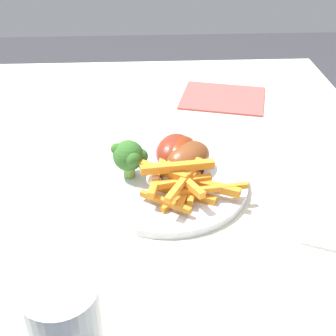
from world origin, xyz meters
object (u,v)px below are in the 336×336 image
object	(u,v)px
dining_table	(165,213)
chicken_drumstick_near	(173,152)
dinner_plate	(168,182)
broccoli_floret_front	(129,156)
chicken_drumstick_far	(186,159)
water_glass	(67,331)
carrot_fries_pile	(183,183)
chicken_drumstick_extra	(180,154)

from	to	relation	value
dining_table	chicken_drumstick_near	distance (m)	0.16
dinner_plate	chicken_drumstick_near	xyz separation A→B (m)	(0.04, -0.01, 0.03)
broccoli_floret_front	chicken_drumstick_far	distance (m)	0.09
chicken_drumstick_far	chicken_drumstick_near	bearing A→B (deg)	45.63
dinner_plate	water_glass	world-z (taller)	water_glass
broccoli_floret_front	chicken_drumstick_near	distance (m)	0.07
carrot_fries_pile	water_glass	distance (m)	0.29
dining_table	carrot_fries_pile	distance (m)	0.19
carrot_fries_pile	chicken_drumstick_near	xyz separation A→B (m)	(0.08, 0.01, 0.00)
chicken_drumstick_extra	chicken_drumstick_far	bearing A→B (deg)	-145.14
chicken_drumstick_near	water_glass	size ratio (longest dim) A/B	1.20
chicken_drumstick_far	chicken_drumstick_extra	xyz separation A→B (m)	(0.01, 0.01, 0.00)
chicken_drumstick_extra	dining_table	bearing A→B (deg)	26.50
carrot_fries_pile	dining_table	bearing A→B (deg)	9.88
dinner_plate	broccoli_floret_front	world-z (taller)	broccoli_floret_front
broccoli_floret_front	water_glass	size ratio (longest dim) A/B	0.54
carrot_fries_pile	dinner_plate	bearing A→B (deg)	24.66
dinner_plate	carrot_fries_pile	bearing A→B (deg)	-155.34
dinner_plate	chicken_drumstick_near	bearing A→B (deg)	-14.54
chicken_drumstick_near	chicken_drumstick_far	bearing A→B (deg)	-134.37
dinner_plate	broccoli_floret_front	size ratio (longest dim) A/B	4.09
carrot_fries_pile	chicken_drumstick_extra	xyz separation A→B (m)	(0.08, -0.00, 0.00)
dining_table	chicken_drumstick_extra	bearing A→B (deg)	-153.50
chicken_drumstick_near	water_glass	bearing A→B (deg)	160.83
chicken_drumstick_near	broccoli_floret_front	bearing A→B (deg)	113.49
carrot_fries_pile	broccoli_floret_front	bearing A→B (deg)	55.58
chicken_drumstick_far	chicken_drumstick_extra	bearing A→B (deg)	34.86
chicken_drumstick_near	chicken_drumstick_extra	distance (m)	0.01
dinner_plate	carrot_fries_pile	distance (m)	0.05
broccoli_floret_front	carrot_fries_pile	size ratio (longest dim) A/B	0.39
dining_table	water_glass	bearing A→B (deg)	164.25
chicken_drumstick_far	chicken_drumstick_extra	distance (m)	0.02
chicken_drumstick_near	chicken_drumstick_extra	size ratio (longest dim) A/B	1.13
water_glass	broccoli_floret_front	bearing A→B (deg)	-9.31
carrot_fries_pile	chicken_drumstick_far	bearing A→B (deg)	-8.70
dining_table	chicken_drumstick_far	xyz separation A→B (m)	(-0.06, -0.03, 0.15)
carrot_fries_pile	chicken_drumstick_far	distance (m)	0.06
chicken_drumstick_extra	dinner_plate	bearing A→B (deg)	149.41
dinner_plate	chicken_drumstick_extra	bearing A→B (deg)	-30.59
chicken_drumstick_far	water_glass	distance (m)	0.35
chicken_drumstick_near	dining_table	bearing A→B (deg)	17.26
dining_table	chicken_drumstick_far	world-z (taller)	chicken_drumstick_far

